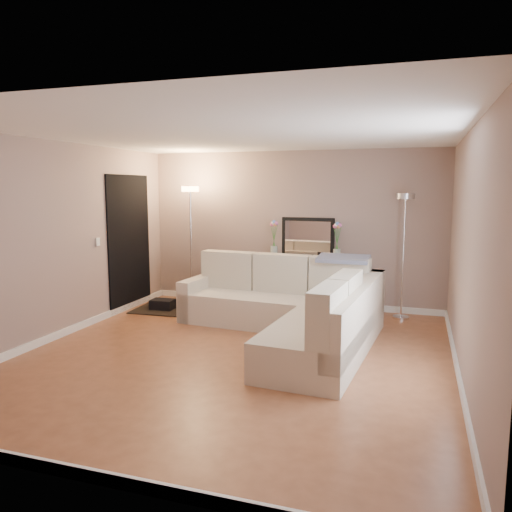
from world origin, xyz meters
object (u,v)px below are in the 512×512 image
(sectional_sofa, at_px, (294,309))
(floor_lamp_unlit, at_px, (404,231))
(floor_lamp_lit, at_px, (191,222))
(console_table, at_px, (300,282))

(sectional_sofa, height_order, floor_lamp_unlit, floor_lamp_unlit)
(floor_lamp_lit, bearing_deg, console_table, 9.85)
(floor_lamp_lit, height_order, floor_lamp_unlit, floor_lamp_lit)
(sectional_sofa, bearing_deg, floor_lamp_lit, 149.65)
(console_table, distance_m, floor_lamp_lit, 2.09)
(floor_lamp_unlit, bearing_deg, console_table, 174.33)
(sectional_sofa, bearing_deg, console_table, 100.62)
(sectional_sofa, height_order, floor_lamp_lit, floor_lamp_lit)
(sectional_sofa, relative_size, floor_lamp_lit, 1.47)
(console_table, distance_m, floor_lamp_unlit, 1.88)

